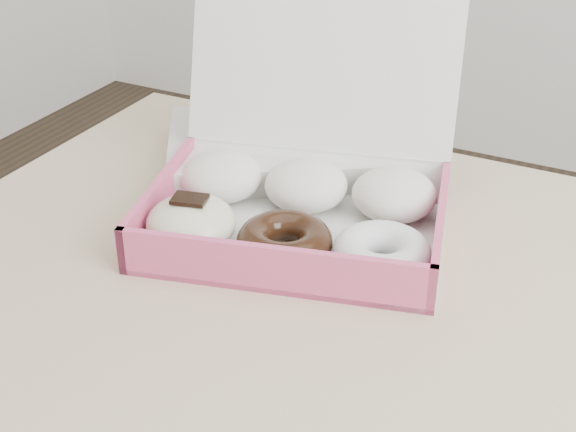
% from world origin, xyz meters
% --- Properties ---
extents(table, '(1.20, 0.80, 0.75)m').
position_xyz_m(table, '(0.00, 0.00, 0.67)').
color(table, tan).
rests_on(table, ground).
extents(donut_box, '(0.38, 0.36, 0.23)m').
position_xyz_m(donut_box, '(-0.22, 0.14, 0.79)').
color(donut_box, silver).
rests_on(donut_box, table).
extents(newspapers, '(0.33, 0.31, 0.04)m').
position_xyz_m(newspapers, '(-0.32, 0.26, 0.77)').
color(newspapers, silver).
rests_on(newspapers, table).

